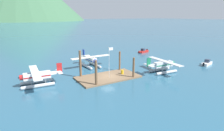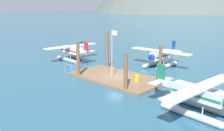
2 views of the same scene
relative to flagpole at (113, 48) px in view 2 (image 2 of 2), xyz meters
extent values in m
plane|color=#285670|center=(0.01, 0.71, -4.26)|extent=(1200.00, 1200.00, 0.00)
cube|color=brown|center=(0.01, 0.71, -4.11)|extent=(12.99, 6.90, 0.30)
cylinder|color=brown|center=(-4.24, -2.36, -1.80)|extent=(0.49, 0.49, 4.92)
cylinder|color=brown|center=(4.34, -2.37, -2.03)|extent=(0.45, 0.45, 4.45)
cylinder|color=brown|center=(-4.83, 3.86, -1.36)|extent=(0.49, 0.49, 5.79)
cylinder|color=brown|center=(4.92, 3.75, -1.92)|extent=(0.41, 0.41, 4.68)
cylinder|color=silver|center=(-0.12, 0.00, -0.81)|extent=(0.08, 0.08, 6.30)
cube|color=white|center=(0.33, 0.00, 1.99)|extent=(0.90, 0.03, 0.56)
sphere|color=gold|center=(-0.12, 0.00, 2.39)|extent=(0.10, 0.10, 0.10)
cylinder|color=gold|center=(3.58, 0.64, -3.52)|extent=(0.58, 0.58, 0.88)
torus|color=gold|center=(3.58, 0.64, -3.52)|extent=(0.62, 0.62, 0.04)
cylinder|color=#B7BABF|center=(12.93, -1.13, -3.94)|extent=(5.63, 1.08, 0.64)
cylinder|color=#B7BABF|center=(12.73, -3.63, -3.94)|extent=(5.63, 1.08, 0.64)
sphere|color=#B7BABF|center=(15.52, -3.85, -3.94)|extent=(0.64, 0.64, 0.64)
cylinder|color=#B7BABF|center=(14.12, -1.23, -3.27)|extent=(0.10, 0.10, 0.70)
cylinder|color=#B7BABF|center=(11.73, -1.04, -3.27)|extent=(0.10, 0.10, 0.70)
cylinder|color=#B7BABF|center=(13.93, -3.72, -3.27)|extent=(0.10, 0.10, 0.70)
cylinder|color=#B7BABF|center=(11.53, -3.53, -3.27)|extent=(0.10, 0.10, 0.70)
cube|color=silver|center=(12.83, -2.38, -2.32)|extent=(4.88, 1.62, 1.20)
cube|color=#196B47|center=(12.83, -2.38, -2.42)|extent=(4.79, 1.63, 0.24)
cube|color=#283347|center=(13.91, -2.47, -1.99)|extent=(1.18, 1.14, 0.56)
cube|color=silver|center=(13.13, -2.40, -1.65)|extent=(2.22, 10.48, 0.14)
cylinder|color=#196B47|center=(13.30, -0.21, -1.98)|extent=(0.13, 0.63, 0.84)
cylinder|color=#196B47|center=(12.95, -4.60, -1.98)|extent=(0.13, 0.63, 0.84)
cube|color=silver|center=(9.59, -2.12, -2.22)|extent=(2.23, 0.61, 0.56)
cube|color=#196B47|center=(8.69, -2.05, -1.37)|extent=(1.01, 0.20, 1.90)
cube|color=silver|center=(8.79, -2.06, -2.12)|extent=(1.05, 3.25, 0.10)
cylinder|color=#B7BABF|center=(1.83, 10.73, -3.94)|extent=(0.80, 5.62, 0.64)
sphere|color=#B7BABF|center=(1.90, 7.93, -3.94)|extent=(0.64, 0.64, 0.64)
cylinder|color=#B7BABF|center=(-0.67, 10.66, -3.94)|extent=(0.80, 5.62, 0.64)
sphere|color=#B7BABF|center=(-0.60, 7.86, -3.94)|extent=(0.64, 0.64, 0.64)
cylinder|color=#B7BABF|center=(1.86, 9.53, -3.27)|extent=(0.10, 0.10, 0.70)
cylinder|color=#B7BABF|center=(1.79, 11.93, -3.27)|extent=(0.10, 0.10, 0.70)
cylinder|color=#B7BABF|center=(-0.64, 9.46, -3.27)|extent=(0.10, 0.10, 0.70)
cylinder|color=#B7BABF|center=(-0.71, 11.86, -3.27)|extent=(0.10, 0.10, 0.70)
cube|color=silver|center=(0.58, 10.69, -2.32)|extent=(1.37, 4.83, 1.20)
cube|color=#1E389E|center=(0.58, 10.69, -2.42)|extent=(1.39, 4.74, 0.24)
cube|color=#283347|center=(0.61, 9.61, -1.99)|extent=(1.08, 1.13, 0.56)
cube|color=silver|center=(0.58, 10.39, -1.65)|extent=(10.44, 1.69, 0.14)
cylinder|color=#1E389E|center=(2.78, 10.45, -1.98)|extent=(0.62, 0.10, 0.84)
cylinder|color=#1E389E|center=(-1.61, 10.33, -1.98)|extent=(0.62, 0.10, 0.84)
cylinder|color=#1E389E|center=(0.65, 7.99, -2.32)|extent=(0.98, 0.63, 0.96)
cone|color=black|center=(0.66, 7.54, -2.32)|extent=(0.37, 0.36, 0.36)
cube|color=silver|center=(0.48, 13.94, -2.22)|extent=(0.50, 2.21, 0.56)
cube|color=#1E389E|center=(0.46, 14.84, -1.37)|extent=(0.15, 1.00, 1.90)
cube|color=silver|center=(0.46, 14.74, -2.12)|extent=(3.22, 0.89, 0.10)
cylinder|color=#B7BABF|center=(-13.58, 2.40, -3.94)|extent=(5.63, 1.01, 0.64)
sphere|color=#B7BABF|center=(-16.37, 2.58, -3.94)|extent=(0.64, 0.64, 0.64)
cylinder|color=#B7BABF|center=(-13.42, 4.89, -3.94)|extent=(5.63, 1.01, 0.64)
sphere|color=#B7BABF|center=(-16.21, 5.07, -3.94)|extent=(0.64, 0.64, 0.64)
cylinder|color=#B7BABF|center=(-14.78, 2.47, -3.27)|extent=(0.10, 0.10, 0.70)
cylinder|color=#B7BABF|center=(-12.38, 2.32, -3.27)|extent=(0.10, 0.10, 0.70)
cylinder|color=#B7BABF|center=(-14.61, 4.97, -3.27)|extent=(0.10, 0.10, 0.70)
cylinder|color=#B7BABF|center=(-12.22, 4.81, -3.27)|extent=(0.10, 0.10, 0.70)
cube|color=white|center=(-13.50, 3.64, -2.32)|extent=(4.87, 1.55, 1.20)
cube|color=#B21E1E|center=(-13.50, 3.64, -2.42)|extent=(4.78, 1.57, 0.24)
cube|color=#283347|center=(-14.58, 3.71, -1.99)|extent=(1.17, 1.12, 0.56)
cube|color=white|center=(-13.80, 3.66, -1.65)|extent=(2.08, 10.47, 0.14)
cylinder|color=#B21E1E|center=(-13.94, 1.47, -1.98)|extent=(0.12, 0.63, 0.84)
cylinder|color=#B21E1E|center=(-13.65, 5.86, -1.98)|extent=(0.12, 0.63, 0.84)
cylinder|color=#B21E1E|center=(-16.19, 3.82, -2.32)|extent=(0.66, 1.00, 0.96)
cone|color=black|center=(-16.64, 3.85, -2.32)|extent=(0.37, 0.38, 0.36)
cube|color=white|center=(-10.25, 3.43, -2.22)|extent=(2.22, 0.58, 0.56)
cube|color=#B21E1E|center=(-9.36, 3.37, -1.37)|extent=(1.01, 0.19, 1.90)
cube|color=white|center=(-9.46, 3.38, -2.12)|extent=(1.01, 3.25, 0.10)
cube|color=gray|center=(-23.82, 14.43, -3.91)|extent=(3.97, 4.09, 0.70)
sphere|color=gray|center=(-22.38, 12.91, -3.91)|extent=(0.70, 0.70, 0.70)
cube|color=#283347|center=(-23.61, 14.22, -3.16)|extent=(1.62, 1.63, 0.80)
cube|color=black|center=(-25.38, 16.09, -3.66)|extent=(0.48, 0.48, 0.80)
camera|label=1|loc=(-18.59, -32.07, 8.52)|focal=30.13mm
camera|label=2|loc=(21.30, -22.25, 5.07)|focal=38.47mm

